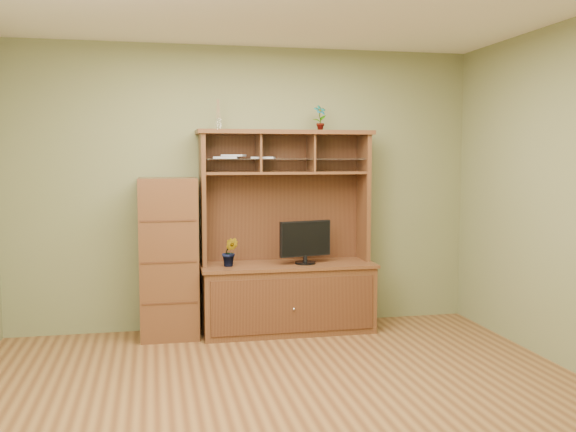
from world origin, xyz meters
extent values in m
cube|color=#583319|center=(0.00, 0.00, -0.01)|extent=(4.50, 4.00, 0.02)
cube|color=olive|center=(0.00, 2.01, 1.35)|extent=(4.50, 0.02, 2.70)
cube|color=olive|center=(0.00, -2.01, 1.35)|extent=(4.50, 0.02, 2.70)
cube|color=#492A15|center=(0.34, 1.71, 0.31)|extent=(1.60, 0.55, 0.62)
cube|color=#34190E|center=(0.34, 1.42, 0.31)|extent=(1.50, 0.01, 0.50)
sphere|color=silver|center=(0.34, 1.41, 0.28)|extent=(0.02, 0.02, 0.02)
cube|color=#492A15|center=(0.34, 1.71, 0.64)|extent=(1.64, 0.59, 0.03)
cube|color=#492A15|center=(-0.44, 1.80, 1.27)|extent=(0.04, 0.35, 1.25)
cube|color=#492A15|center=(1.12, 1.80, 1.27)|extent=(0.04, 0.35, 1.25)
cube|color=#34190E|center=(0.34, 1.97, 1.27)|extent=(1.52, 0.02, 1.25)
cube|color=#492A15|center=(0.34, 1.80, 1.88)|extent=(1.66, 0.40, 0.04)
cube|color=#492A15|center=(0.34, 1.80, 1.50)|extent=(1.52, 0.32, 0.02)
cube|color=#492A15|center=(0.09, 1.80, 1.69)|extent=(0.02, 0.31, 0.35)
cube|color=#492A15|center=(0.60, 1.80, 1.69)|extent=(0.02, 0.31, 0.35)
cube|color=silver|center=(0.34, 1.79, 1.63)|extent=(1.50, 0.27, 0.01)
cylinder|color=black|center=(0.51, 1.65, 0.66)|extent=(0.20, 0.20, 0.02)
cylinder|color=black|center=(0.51, 1.65, 0.70)|extent=(0.04, 0.04, 0.06)
cube|color=black|center=(0.51, 1.65, 0.89)|extent=(0.50, 0.16, 0.33)
imported|color=#34561D|center=(-0.20, 1.65, 0.78)|extent=(0.17, 0.15, 0.27)
imported|color=#386423|center=(0.68, 1.80, 2.02)|extent=(0.15, 0.12, 0.24)
cylinder|color=silver|center=(-0.28, 1.80, 1.95)|extent=(0.06, 0.06, 0.10)
cylinder|color=#8B6545|center=(-0.28, 1.80, 2.09)|extent=(0.04, 0.04, 0.18)
cube|color=#A09FA4|center=(-0.21, 1.80, 1.64)|extent=(0.25, 0.22, 0.02)
cube|color=#A09FA4|center=(-0.14, 1.80, 1.66)|extent=(0.25, 0.22, 0.02)
cube|color=#A09FA4|center=(0.14, 1.80, 1.64)|extent=(0.25, 0.22, 0.02)
cube|color=#492A15|center=(-0.76, 1.75, 0.73)|extent=(0.52, 0.47, 1.46)
cube|color=#34190E|center=(-0.76, 1.51, 0.37)|extent=(0.48, 0.01, 0.02)
cube|color=#34190E|center=(-0.76, 1.51, 0.73)|extent=(0.48, 0.01, 0.01)
cube|color=#34190E|center=(-0.76, 1.51, 1.10)|extent=(0.48, 0.01, 0.02)
camera|label=1|loc=(-0.89, -4.14, 1.64)|focal=40.00mm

